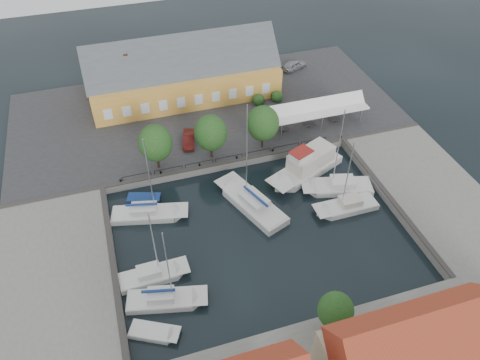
# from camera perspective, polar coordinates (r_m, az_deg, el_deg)

# --- Properties ---
(ground) EXTENTS (140.00, 140.00, 0.00)m
(ground) POSITION_cam_1_polar(r_m,az_deg,el_deg) (54.28, 1.90, -5.23)
(ground) COLOR black
(ground) RESTS_ON ground
(north_quay) EXTENTS (56.00, 26.00, 1.00)m
(north_quay) POSITION_cam_1_polar(r_m,az_deg,el_deg) (70.91, -4.16, 8.20)
(north_quay) COLOR #2D2D30
(north_quay) RESTS_ON ground
(west_quay) EXTENTS (12.00, 24.00, 1.00)m
(west_quay) POSITION_cam_1_polar(r_m,az_deg,el_deg) (51.92, -21.43, -11.40)
(west_quay) COLOR slate
(west_quay) RESTS_ON ground
(east_quay) EXTENTS (12.00, 24.00, 1.00)m
(east_quay) POSITION_cam_1_polar(r_m,az_deg,el_deg) (61.79, 22.25, -1.34)
(east_quay) COLOR slate
(east_quay) RESTS_ON ground
(quay_edge_fittings) EXTENTS (56.00, 24.72, 0.40)m
(quay_edge_fittings) POSITION_cam_1_polar(r_m,az_deg,el_deg) (56.70, 0.40, -1.13)
(quay_edge_fittings) COLOR #383533
(quay_edge_fittings) RESTS_ON north_quay
(warehouse) EXTENTS (28.56, 14.00, 9.55)m
(warehouse) POSITION_cam_1_polar(r_m,az_deg,el_deg) (72.95, -7.40, 12.61)
(warehouse) COLOR gold
(warehouse) RESTS_ON north_quay
(tent_canopy) EXTENTS (14.00, 4.00, 2.83)m
(tent_canopy) POSITION_cam_1_polar(r_m,az_deg,el_deg) (66.59, 9.45, 8.51)
(tent_canopy) COLOR white
(tent_canopy) RESTS_ON north_quay
(quay_trees) EXTENTS (18.20, 4.20, 6.30)m
(quay_trees) POSITION_cam_1_polar(r_m,az_deg,el_deg) (59.24, -3.60, 5.76)
(quay_trees) COLOR black
(quay_trees) RESTS_ON north_quay
(car_silver) EXTENTS (4.95, 3.34, 1.56)m
(car_silver) POSITION_cam_1_polar(r_m,az_deg,el_deg) (81.13, 6.62, 13.75)
(car_silver) COLOR #A2A4A9
(car_silver) RESTS_ON north_quay
(car_red) EXTENTS (2.51, 4.49, 1.40)m
(car_red) POSITION_cam_1_polar(r_m,az_deg,el_deg) (63.73, -6.26, 4.97)
(car_red) COLOR #541513
(car_red) RESTS_ON north_quay
(center_sailboat) EXTENTS (6.74, 10.97, 14.40)m
(center_sailboat) POSITION_cam_1_polar(r_m,az_deg,el_deg) (55.87, 1.46, -2.95)
(center_sailboat) COLOR silver
(center_sailboat) RESTS_ON ground
(trawler) EXTENTS (11.41, 7.42, 5.00)m
(trawler) POSITION_cam_1_polar(r_m,az_deg,el_deg) (60.61, 8.19, 1.67)
(trawler) COLOR silver
(trawler) RESTS_ON ground
(east_boat_a) EXTENTS (9.14, 5.08, 12.37)m
(east_boat_a) POSITION_cam_1_polar(r_m,az_deg,el_deg) (59.38, 11.91, -0.90)
(east_boat_a) COLOR silver
(east_boat_a) RESTS_ON ground
(east_boat_b) EXTENTS (7.84, 2.62, 10.70)m
(east_boat_b) POSITION_cam_1_polar(r_m,az_deg,el_deg) (57.08, 12.89, -3.24)
(east_boat_b) COLOR silver
(east_boat_b) RESTS_ON ground
(west_boat_a) EXTENTS (9.23, 4.52, 11.82)m
(west_boat_a) POSITION_cam_1_polar(r_m,az_deg,el_deg) (55.83, -11.15, -4.14)
(west_boat_a) COLOR silver
(west_boat_a) RESTS_ON ground
(west_boat_c) EXTENTS (7.35, 2.53, 9.97)m
(west_boat_c) POSITION_cam_1_polar(r_m,az_deg,el_deg) (49.94, -10.60, -11.46)
(west_boat_c) COLOR silver
(west_boat_c) RESTS_ON ground
(west_boat_d) EXTENTS (8.26, 4.13, 10.77)m
(west_boat_d) POSITION_cam_1_polar(r_m,az_deg,el_deg) (48.02, -9.12, -14.31)
(west_boat_d) COLOR silver
(west_boat_d) RESTS_ON ground
(launch_sw) EXTENTS (5.01, 3.76, 0.98)m
(launch_sw) POSITION_cam_1_polar(r_m,az_deg,el_deg) (46.51, -10.46, -17.88)
(launch_sw) COLOR silver
(launch_sw) RESTS_ON ground
(launch_nw) EXTENTS (4.27, 2.74, 0.88)m
(launch_nw) POSITION_cam_1_polar(r_m,az_deg,el_deg) (58.05, -11.72, -2.30)
(launch_nw) COLOR navy
(launch_nw) RESTS_ON ground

